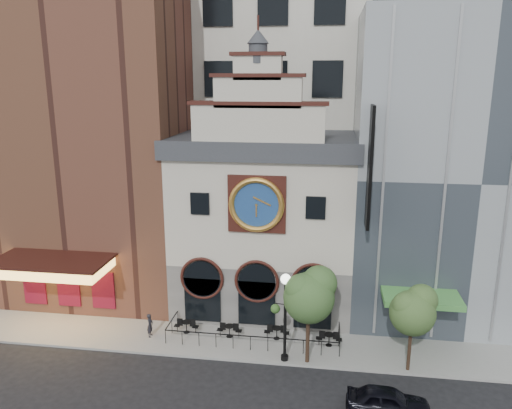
{
  "coord_description": "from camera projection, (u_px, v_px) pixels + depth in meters",
  "views": [
    {
      "loc": [
        4.21,
        -25.48,
        16.07
      ],
      "look_at": [
        -0.35,
        6.0,
        7.99
      ],
      "focal_mm": 35.0,
      "sensor_mm": 36.0,
      "label": 1
    }
  ],
  "objects": [
    {
      "name": "sidewalk",
      "position": [
        254.0,
        340.0,
        31.36
      ],
      "size": [
        44.0,
        5.0,
        0.15
      ],
      "primitive_type": "cube",
      "color": "gray",
      "rests_on": "ground"
    },
    {
      "name": "retail_building",
      "position": [
        456.0,
        167.0,
        34.26
      ],
      "size": [
        14.0,
        14.4,
        20.0
      ],
      "color": "gray",
      "rests_on": "ground"
    },
    {
      "name": "bistro_1",
      "position": [
        229.0,
        330.0,
        31.51
      ],
      "size": [
        1.58,
        0.68,
        0.9
      ],
      "color": "black",
      "rests_on": "sidewalk"
    },
    {
      "name": "office_tower",
      "position": [
        283.0,
        31.0,
        43.24
      ],
      "size": [
        20.0,
        16.0,
        40.0
      ],
      "primitive_type": "cube",
      "color": "beige",
      "rests_on": "ground"
    },
    {
      "name": "tree_right",
      "position": [
        413.0,
        309.0,
        27.18
      ],
      "size": [
        2.61,
        2.51,
        5.02
      ],
      "color": "#382619",
      "rests_on": "sidewalk"
    },
    {
      "name": "bistro_0",
      "position": [
        186.0,
        326.0,
        32.03
      ],
      "size": [
        1.58,
        0.68,
        0.9
      ],
      "color": "black",
      "rests_on": "sidewalk"
    },
    {
      "name": "car_right",
      "position": [
        388.0,
        401.0,
        24.42
      ],
      "size": [
        4.13,
        1.82,
        1.38
      ],
      "primitive_type": "imported",
      "rotation": [
        0.0,
        0.0,
        1.53
      ],
      "color": "black",
      "rests_on": "ground"
    },
    {
      "name": "ground",
      "position": [
        247.0,
        363.0,
        28.98
      ],
      "size": [
        120.0,
        120.0,
        0.0
      ],
      "primitive_type": "plane",
      "color": "black",
      "rests_on": "ground"
    },
    {
      "name": "clock_building",
      "position": [
        265.0,
        216.0,
        34.84
      ],
      "size": [
        12.6,
        8.78,
        18.65
      ],
      "color": "#605E5B",
      "rests_on": "ground"
    },
    {
      "name": "tree_left",
      "position": [
        310.0,
        294.0,
        27.84
      ],
      "size": [
        3.0,
        2.89,
        5.77
      ],
      "color": "#382619",
      "rests_on": "sidewalk"
    },
    {
      "name": "theater_building",
      "position": [
        96.0,
        126.0,
        37.24
      ],
      "size": [
        14.0,
        15.6,
        25.0
      ],
      "color": "brown",
      "rests_on": "ground"
    },
    {
      "name": "bistro_3",
      "position": [
        329.0,
        339.0,
        30.47
      ],
      "size": [
        1.58,
        0.68,
        0.9
      ],
      "color": "black",
      "rests_on": "sidewalk"
    },
    {
      "name": "lamppost",
      "position": [
        285.0,
        308.0,
        28.22
      ],
      "size": [
        1.69,
        0.74,
        5.34
      ],
      "rotation": [
        0.0,
        0.0,
        -0.17
      ],
      "color": "black",
      "rests_on": "sidewalk"
    },
    {
      "name": "cafe_railing",
      "position": [
        254.0,
        332.0,
        31.23
      ],
      "size": [
        10.6,
        2.6,
        0.9
      ],
      "primitive_type": null,
      "color": "black",
      "rests_on": "sidewalk"
    },
    {
      "name": "bistro_2",
      "position": [
        277.0,
        332.0,
        31.26
      ],
      "size": [
        1.58,
        0.68,
        0.9
      ],
      "color": "black",
      "rests_on": "sidewalk"
    },
    {
      "name": "pedestrian",
      "position": [
        150.0,
        325.0,
        31.5
      ],
      "size": [
        0.39,
        0.57,
        1.54
      ],
      "primitive_type": "imported",
      "rotation": [
        0.0,
        0.0,
        1.61
      ],
      "color": "black",
      "rests_on": "sidewalk"
    }
  ]
}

